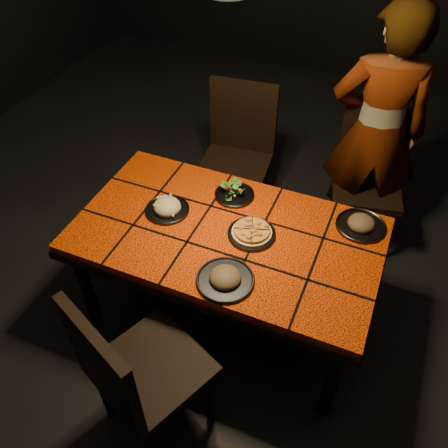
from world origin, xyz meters
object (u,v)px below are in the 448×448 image
at_px(plate_pizza, 252,233).
at_px(chair_far_right, 369,170).
at_px(chair_near, 132,372).
at_px(chair_far_left, 238,148).
at_px(plate_pasta, 167,208).
at_px(diner, 376,134).
at_px(dining_table, 227,242).

bearing_deg(plate_pizza, chair_far_right, 66.97).
bearing_deg(chair_near, chair_far_left, -60.14).
height_order(chair_far_right, plate_pasta, chair_far_right).
bearing_deg(plate_pizza, diner, 67.44).
relative_size(dining_table, diner, 0.96).
bearing_deg(chair_far_right, chair_near, -121.92).
bearing_deg(plate_pasta, diner, 48.70).
xyz_separation_m(chair_near, plate_pizza, (0.24, 0.85, 0.17)).
height_order(diner, plate_pasta, diner).
xyz_separation_m(diner, plate_pasta, (-0.93, -1.06, -0.08)).
xyz_separation_m(chair_near, chair_far_left, (-0.20, 1.76, -0.00)).
xyz_separation_m(chair_far_left, plate_pasta, (-0.06, -0.92, 0.18)).
distance_m(chair_near, chair_far_right, 2.03).
distance_m(diner, plate_pizza, 1.14).
relative_size(chair_far_left, plate_pizza, 3.88).
bearing_deg(dining_table, plate_pizza, 11.86).
xyz_separation_m(chair_far_right, diner, (-0.01, -0.01, 0.29)).
bearing_deg(chair_far_right, chair_far_left, 177.39).
bearing_deg(diner, chair_near, 57.33).
height_order(dining_table, plate_pasta, plate_pasta).
relative_size(chair_far_left, chair_far_right, 1.06).
bearing_deg(plate_pasta, dining_table, -3.49).
distance_m(dining_table, chair_far_left, 0.99).
xyz_separation_m(diner, plate_pizza, (-0.44, -1.05, -0.08)).
bearing_deg(plate_pasta, chair_far_right, 48.50).
distance_m(dining_table, diner, 1.23).
height_order(diner, plate_pizza, diner).
xyz_separation_m(chair_far_left, plate_pizza, (0.43, -0.91, 0.17)).
distance_m(chair_far_right, plate_pasta, 1.44).
relative_size(plate_pizza, plate_pasta, 1.10).
bearing_deg(dining_table, chair_far_right, 61.95).
bearing_deg(chair_far_left, plate_pizza, -70.49).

